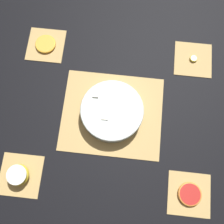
{
  "coord_description": "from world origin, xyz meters",
  "views": [
    {
      "loc": [
        0.03,
        -0.29,
        1.1
      ],
      "look_at": [
        0.0,
        0.0,
        0.03
      ],
      "focal_mm": 42.0,
      "sensor_mm": 36.0,
      "label": 1
    }
  ],
  "objects_px": {
    "grapefruit_slice": "(190,194)",
    "fruit_salad_bowl": "(112,111)",
    "banana_coin_single": "(194,59)",
    "orange_slice_whole": "(45,44)",
    "apple_half": "(18,175)"
  },
  "relations": [
    {
      "from": "grapefruit_slice",
      "to": "fruit_salad_bowl",
      "type": "bearing_deg",
      "value": 139.04
    },
    {
      "from": "fruit_salad_bowl",
      "to": "banana_coin_single",
      "type": "relative_size",
      "value": 7.72
    },
    {
      "from": "orange_slice_whole",
      "to": "banana_coin_single",
      "type": "relative_size",
      "value": 2.78
    },
    {
      "from": "fruit_salad_bowl",
      "to": "apple_half",
      "type": "distance_m",
      "value": 0.45
    },
    {
      "from": "orange_slice_whole",
      "to": "banana_coin_single",
      "type": "distance_m",
      "value": 0.68
    },
    {
      "from": "fruit_salad_bowl",
      "to": "grapefruit_slice",
      "type": "xyz_separation_m",
      "value": [
        0.34,
        -0.3,
        -0.03
      ]
    },
    {
      "from": "orange_slice_whole",
      "to": "banana_coin_single",
      "type": "height_order",
      "value": "orange_slice_whole"
    },
    {
      "from": "grapefruit_slice",
      "to": "apple_half",
      "type": "bearing_deg",
      "value": 180.0
    },
    {
      "from": "fruit_salad_bowl",
      "to": "banana_coin_single",
      "type": "xyz_separation_m",
      "value": [
        0.34,
        0.3,
        -0.03
      ]
    },
    {
      "from": "apple_half",
      "to": "grapefruit_slice",
      "type": "xyz_separation_m",
      "value": [
        0.68,
        0.0,
        -0.02
      ]
    },
    {
      "from": "banana_coin_single",
      "to": "fruit_salad_bowl",
      "type": "bearing_deg",
      "value": -139.14
    },
    {
      "from": "banana_coin_single",
      "to": "grapefruit_slice",
      "type": "height_order",
      "value": "grapefruit_slice"
    },
    {
      "from": "apple_half",
      "to": "banana_coin_single",
      "type": "bearing_deg",
      "value": 40.96
    },
    {
      "from": "orange_slice_whole",
      "to": "grapefruit_slice",
      "type": "xyz_separation_m",
      "value": [
        0.68,
        -0.59,
        0.0
      ]
    },
    {
      "from": "orange_slice_whole",
      "to": "apple_half",
      "type": "bearing_deg",
      "value": -90.0
    }
  ]
}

